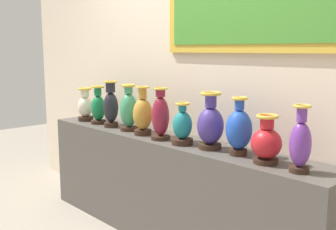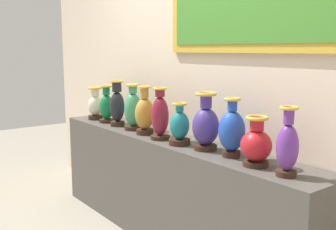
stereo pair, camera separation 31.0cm
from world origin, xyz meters
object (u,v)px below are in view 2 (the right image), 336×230
object	(u,v)px
vase_burgundy	(160,116)
vase_teal	(180,127)
vase_indigo	(206,125)
vase_ivory	(95,105)
vase_crimson	(256,145)
vase_violet	(287,146)
vase_jade	(133,110)
vase_ochre	(145,114)
vase_emerald	(107,106)
vase_sapphire	(232,131)
vase_onyx	(117,105)

from	to	relation	value
vase_burgundy	vase_teal	xyz separation A→B (m)	(0.23, 0.01, -0.05)
vase_burgundy	vase_indigo	world-z (taller)	vase_burgundy
vase_ivory	vase_crimson	xyz separation A→B (m)	(2.04, -0.01, -0.01)
vase_indigo	vase_violet	size ratio (longest dim) A/B	1.04
vase_jade	vase_ochre	bearing A→B (deg)	-7.36
vase_emerald	vase_sapphire	distance (m)	1.59
vase_ivory	vase_teal	size ratio (longest dim) A/B	1.05
vase_jade	vase_ochre	size ratio (longest dim) A/B	1.00
vase_burgundy	vase_teal	size ratio (longest dim) A/B	1.30
vase_ivory	vase_emerald	size ratio (longest dim) A/B	0.91
vase_emerald	vase_jade	size ratio (longest dim) A/B	0.89
vase_emerald	vase_onyx	size ratio (longest dim) A/B	0.86
vase_onyx	vase_burgundy	bearing A→B (deg)	-1.84
vase_emerald	vase_sapphire	size ratio (longest dim) A/B	0.92
vase_onyx	vase_sapphire	xyz separation A→B (m)	(1.37, 0.04, -0.02)
vase_jade	vase_violet	xyz separation A→B (m)	(1.60, -0.04, -0.01)
vase_emerald	vase_violet	xyz separation A→B (m)	(2.05, -0.03, 0.01)
vase_ochre	vase_crimson	xyz separation A→B (m)	(1.15, 0.01, -0.04)
vase_emerald	vase_burgundy	bearing A→B (deg)	-2.18
vase_onyx	vase_ochre	xyz separation A→B (m)	(0.45, -0.01, -0.02)
vase_burgundy	vase_indigo	distance (m)	0.46
vase_jade	vase_ochre	distance (m)	0.22
vase_teal	vase_indigo	bearing A→B (deg)	11.19
vase_ochre	vase_crimson	distance (m)	1.15
vase_onyx	vase_violet	bearing A→B (deg)	-0.60
vase_jade	vase_ivory	bearing A→B (deg)	-179.16
vase_crimson	vase_emerald	bearing A→B (deg)	179.60
vase_ochre	vase_crimson	size ratio (longest dim) A/B	1.32
vase_ivory	vase_crimson	size ratio (longest dim) A/B	1.08
vase_teal	vase_emerald	bearing A→B (deg)	178.62
vase_emerald	vase_crimson	world-z (taller)	vase_emerald
vase_crimson	vase_sapphire	bearing A→B (deg)	170.95
vase_ivory	vase_indigo	world-z (taller)	vase_indigo
vase_onyx	vase_indigo	size ratio (longest dim) A/B	1.03
vase_onyx	vase_indigo	bearing A→B (deg)	1.53
vase_ivory	vase_burgundy	xyz separation A→B (m)	(1.11, -0.03, 0.04)
vase_ochre	vase_ivory	bearing A→B (deg)	178.83
vase_jade	vase_crimson	distance (m)	1.37
vase_burgundy	vase_ivory	bearing A→B (deg)	178.44
vase_emerald	vase_sapphire	bearing A→B (deg)	0.88
vase_violet	vase_ochre	bearing A→B (deg)	179.60
vase_onyx	vase_jade	size ratio (longest dim) A/B	1.04
vase_teal	vase_indigo	world-z (taller)	vase_indigo
vase_ochre	vase_violet	world-z (taller)	vase_ochre
vase_indigo	vase_crimson	xyz separation A→B (m)	(0.47, -0.03, -0.04)
vase_teal	vase_sapphire	world-z (taller)	vase_sapphire
vase_indigo	vase_burgundy	bearing A→B (deg)	-173.48
vase_ivory	vase_jade	distance (m)	0.67
vase_burgundy	vase_teal	bearing A→B (deg)	1.79
vase_ochre	vase_violet	distance (m)	1.38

